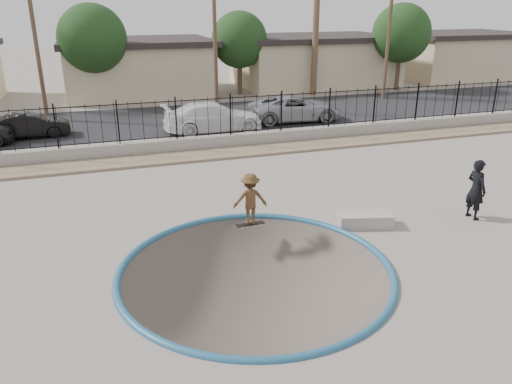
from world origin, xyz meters
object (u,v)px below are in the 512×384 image
at_px(car_b, 30,125).
at_px(skateboard, 250,224).
at_px(skater, 250,202).
at_px(videographer, 476,189).
at_px(concrete_ledge, 365,220).
at_px(car_c, 213,117).
at_px(car_d, 295,108).

bearing_deg(car_b, skateboard, -155.07).
relative_size(skater, skateboard, 1.76).
xyz_separation_m(videographer, car_b, (-14.00, 14.98, -0.31)).
height_order(skateboard, concrete_ledge, concrete_ledge).
xyz_separation_m(concrete_ledge, car_c, (-1.57, 12.86, 0.58)).
height_order(car_c, car_d, car_c).
relative_size(skater, car_c, 0.31).
height_order(videographer, concrete_ledge, videographer).
bearing_deg(videographer, car_d, -4.10).
bearing_deg(concrete_ledge, car_b, 125.98).
bearing_deg(concrete_ledge, car_d, 76.21).
xyz_separation_m(skater, skateboard, (0.00, 0.00, -0.72)).
relative_size(concrete_ledge, car_c, 0.31).
distance_m(concrete_ledge, car_c, 12.97).
bearing_deg(skateboard, skater, -126.06).
height_order(skater, car_b, skater).
height_order(videographer, car_b, videographer).
height_order(skater, car_d, skater).
distance_m(skater, car_c, 11.93).
bearing_deg(car_c, concrete_ledge, -174.32).
bearing_deg(concrete_ledge, skateboard, 162.23).
xyz_separation_m(skater, car_b, (-7.19, 13.40, -0.14)).
height_order(skateboard, car_b, car_b).
height_order(videographer, car_d, videographer).
relative_size(skateboard, car_b, 0.24).
bearing_deg(skater, car_c, -90.41).
bearing_deg(car_d, videographer, -176.33).
distance_m(skateboard, concrete_ledge, 3.48).
distance_m(skateboard, car_d, 14.42).
distance_m(concrete_ledge, car_d, 14.23).
distance_m(skateboard, car_b, 15.22).
xyz_separation_m(skateboard, videographer, (6.81, -1.58, 0.89)).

